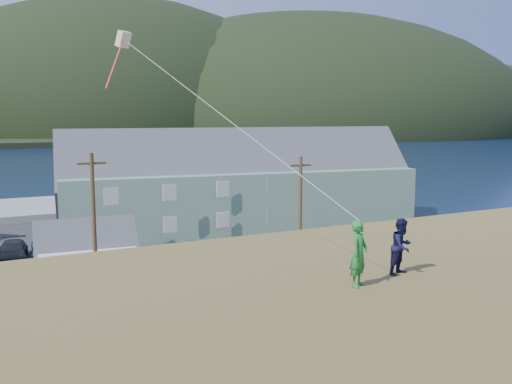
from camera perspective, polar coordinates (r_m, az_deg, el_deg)
ground at (r=33.92m, az=-15.74°, el=-12.64°), size 900.00×900.00×0.00m
grass_strip at (r=32.07m, az=-15.04°, el=-13.75°), size 110.00×8.00×0.10m
waterfront_lot at (r=50.03m, az=-19.51°, el=-6.05°), size 72.00×36.00×0.12m
far_hills at (r=313.57m, az=-19.20°, el=5.71°), size 760.00×265.00×143.00m
lodge at (r=57.62m, az=-1.67°, el=0.96°), size 36.21×14.83×12.37m
shed_white at (r=41.20m, az=-16.58°, el=-5.95°), size 7.17×5.06×5.41m
utility_poles at (r=33.80m, az=-19.35°, el=-4.59°), size 33.19×0.24×9.40m
kite_flyer_green at (r=15.27m, az=10.25°, el=-6.10°), size 0.77×0.69×1.76m
kite_flyer_navy at (r=16.70m, az=14.38°, el=-5.29°), size 0.92×0.80×1.60m
kite_rig at (r=20.75m, az=-12.93°, el=14.12°), size 2.60×4.58×10.80m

